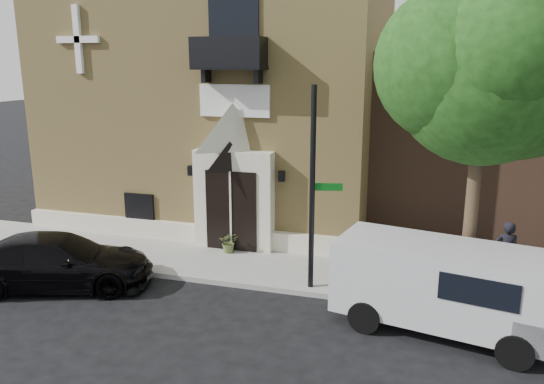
{
  "coord_description": "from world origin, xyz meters",
  "views": [
    {
      "loc": [
        4.9,
        -12.73,
        6.08
      ],
      "look_at": [
        0.5,
        2.0,
        2.29
      ],
      "focal_mm": 35.0,
      "sensor_mm": 36.0,
      "label": 1
    }
  ],
  "objects_px": {
    "fire_hydrant": "(443,283)",
    "pedestrian_near": "(506,253)",
    "black_sedan": "(58,262)",
    "street_sign": "(313,189)",
    "cargo_van": "(455,287)"
  },
  "relations": [
    {
      "from": "fire_hydrant",
      "to": "pedestrian_near",
      "type": "xyz_separation_m",
      "value": [
        1.6,
        1.45,
        0.48
      ]
    },
    {
      "from": "black_sedan",
      "to": "street_sign",
      "type": "xyz_separation_m",
      "value": [
        6.75,
        1.7,
        2.12
      ]
    },
    {
      "from": "black_sedan",
      "to": "street_sign",
      "type": "relative_size",
      "value": 0.95
    },
    {
      "from": "black_sedan",
      "to": "pedestrian_near",
      "type": "bearing_deg",
      "value": -93.17
    },
    {
      "from": "cargo_van",
      "to": "street_sign",
      "type": "distance_m",
      "value": 4.18
    },
    {
      "from": "street_sign",
      "to": "pedestrian_near",
      "type": "height_order",
      "value": "street_sign"
    },
    {
      "from": "fire_hydrant",
      "to": "cargo_van",
      "type": "bearing_deg",
      "value": -83.19
    },
    {
      "from": "cargo_van",
      "to": "fire_hydrant",
      "type": "relative_size",
      "value": 6.4
    },
    {
      "from": "street_sign",
      "to": "fire_hydrant",
      "type": "relative_size",
      "value": 6.54
    },
    {
      "from": "black_sedan",
      "to": "street_sign",
      "type": "height_order",
      "value": "street_sign"
    },
    {
      "from": "street_sign",
      "to": "pedestrian_near",
      "type": "relative_size",
      "value": 3.03
    },
    {
      "from": "street_sign",
      "to": "cargo_van",
      "type": "bearing_deg",
      "value": -32.62
    },
    {
      "from": "street_sign",
      "to": "fire_hydrant",
      "type": "bearing_deg",
      "value": -8.91
    },
    {
      "from": "black_sedan",
      "to": "pedestrian_near",
      "type": "distance_m",
      "value": 12.25
    },
    {
      "from": "pedestrian_near",
      "to": "fire_hydrant",
      "type": "bearing_deg",
      "value": 35.83
    }
  ]
}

